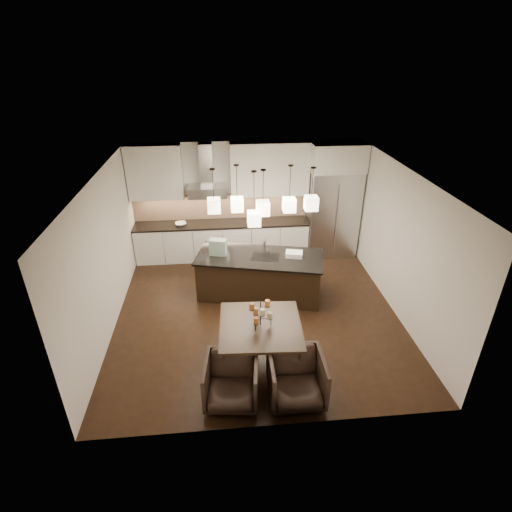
{
  "coord_description": "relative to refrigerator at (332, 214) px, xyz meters",
  "views": [
    {
      "loc": [
        -0.65,
        -6.56,
        4.76
      ],
      "look_at": [
        0.0,
        0.2,
        1.15
      ],
      "focal_mm": 28.0,
      "sensor_mm": 36.0,
      "label": 1
    }
  ],
  "objects": [
    {
      "name": "hood_chimney",
      "position": [
        -3.03,
        0.21,
        1.24
      ],
      "size": [
        0.3,
        0.28,
        0.96
      ],
      "primitive_type": "cube",
      "color": "#B7B7BA",
      "rests_on": "hood_canopy"
    },
    {
      "name": "pendant_e",
      "position": [
        -1.03,
        -1.96,
        1.04
      ],
      "size": [
        0.24,
        0.24,
        0.26
      ],
      "primitive_type": "cube",
      "color": "#FFF1C5",
      "rests_on": "ceiling"
    },
    {
      "name": "pendant_f",
      "position": [
        -2.13,
        -2.1,
        0.82
      ],
      "size": [
        0.24,
        0.24,
        0.26
      ],
      "primitive_type": "cube",
      "color": "#FFF1C5",
      "rests_on": "ceiling"
    },
    {
      "name": "candle_a",
      "position": [
        -2.04,
        -3.85,
        -0.11
      ],
      "size": [
        0.08,
        0.08,
        0.1
      ],
      "primitive_type": "cylinder",
      "rotation": [
        0.0,
        0.0,
        -0.06
      ],
      "color": "beige",
      "rests_on": "candelabra"
    },
    {
      "name": "wall_left",
      "position": [
        -4.86,
        -2.38,
        0.32
      ],
      "size": [
        0.02,
        5.5,
        2.8
      ],
      "primitive_type": "cube",
      "color": "silver",
      "rests_on": "ground"
    },
    {
      "name": "lower_cabinets",
      "position": [
        -2.73,
        0.05,
        -0.64
      ],
      "size": [
        4.21,
        0.62,
        0.88
      ],
      "primitive_type": "cube",
      "color": "silver",
      "rests_on": "floor"
    },
    {
      "name": "candle_b",
      "position": [
        -2.25,
        -3.72,
        -0.11
      ],
      "size": [
        0.08,
        0.08,
        0.1
      ],
      "primitive_type": "cylinder",
      "rotation": [
        0.0,
        0.0,
        -0.06
      ],
      "color": "#E38A49",
      "rests_on": "candelabra"
    },
    {
      "name": "pendant_d",
      "position": [
        -1.42,
        -1.78,
        0.95
      ],
      "size": [
        0.24,
        0.24,
        0.26
      ],
      "primitive_type": "cube",
      "color": "#FFF1C5",
      "rests_on": "ceiling"
    },
    {
      "name": "food_container",
      "position": [
        -1.28,
        -1.83,
        -0.11
      ],
      "size": [
        0.39,
        0.31,
        0.1
      ],
      "primitive_type": "cube",
      "rotation": [
        0.0,
        0.0,
        -0.23
      ],
      "color": "silver",
      "rests_on": "island_top"
    },
    {
      "name": "armchair_left",
      "position": [
        -2.7,
        -4.6,
        -0.71
      ],
      "size": [
        0.87,
        0.89,
        0.73
      ],
      "primitive_type": "imported",
      "rotation": [
        0.0,
        0.0,
        -0.11
      ],
      "color": "black",
      "rests_on": "floor"
    },
    {
      "name": "tote_bag",
      "position": [
        -2.83,
        -1.61,
        0.01
      ],
      "size": [
        0.37,
        0.25,
        0.34
      ],
      "primitive_type": "cube",
      "rotation": [
        0.0,
        0.0,
        -0.23
      ],
      "color": "#215A3B",
      "rests_on": "island_top"
    },
    {
      "name": "fridge_panel",
      "position": [
        0.0,
        0.0,
        1.4
      ],
      "size": [
        1.26,
        0.72,
        0.65
      ],
      "primitive_type": "cube",
      "color": "silver",
      "rests_on": "refrigerator"
    },
    {
      "name": "wall_back",
      "position": [
        -2.1,
        0.38,
        0.32
      ],
      "size": [
        5.5,
        0.02,
        2.8
      ],
      "primitive_type": "cube",
      "color": "silver",
      "rests_on": "ground"
    },
    {
      "name": "ceiling",
      "position": [
        -2.1,
        -2.38,
        1.73
      ],
      "size": [
        5.5,
        5.5,
        0.02
      ],
      "primitive_type": "cube",
      "color": "white",
      "rests_on": "wall_back"
    },
    {
      "name": "candle_f",
      "position": [
        -2.18,
        -3.98,
        0.06
      ],
      "size": [
        0.08,
        0.08,
        0.1
      ],
      "primitive_type": "cylinder",
      "rotation": [
        0.0,
        0.0,
        -0.06
      ],
      "color": "beige",
      "rests_on": "candelabra"
    },
    {
      "name": "dining_table",
      "position": [
        -2.19,
        -3.85,
        -0.68
      ],
      "size": [
        1.38,
        1.38,
        0.78
      ],
      "primitive_type": null,
      "rotation": [
        0.0,
        0.0,
        -0.06
      ],
      "color": "black",
      "rests_on": "floor"
    },
    {
      "name": "countertop",
      "position": [
        -2.73,
        0.05,
        -0.17
      ],
      "size": [
        4.21,
        0.66,
        0.04
      ],
      "primitive_type": "cube",
      "color": "black",
      "rests_on": "lower_cabinets"
    },
    {
      "name": "pendant_b",
      "position": [
        -2.42,
        -1.66,
        0.95
      ],
      "size": [
        0.24,
        0.24,
        0.26
      ],
      "primitive_type": "cube",
      "color": "#FFF1C5",
      "rests_on": "ceiling"
    },
    {
      "name": "armchair_right",
      "position": [
        -1.74,
        -4.66,
        -0.69
      ],
      "size": [
        0.82,
        0.84,
        0.76
      ],
      "primitive_type": "imported",
      "rotation": [
        0.0,
        0.0,
        -0.01
      ],
      "color": "black",
      "rests_on": "floor"
    },
    {
      "name": "candle_d",
      "position": [
        -2.07,
        -3.76,
        0.06
      ],
      "size": [
        0.08,
        0.08,
        0.1
      ],
      "primitive_type": "cylinder",
      "rotation": [
        0.0,
        0.0,
        -0.06
      ],
      "color": "#E38A49",
      "rests_on": "candelabra"
    },
    {
      "name": "island_body",
      "position": [
        -1.98,
        -1.76,
        -0.64
      ],
      "size": [
        2.66,
        1.55,
        0.88
      ],
      "primitive_type": "cube",
      "rotation": [
        0.0,
        0.0,
        -0.23
      ],
      "color": "black",
      "rests_on": "floor"
    },
    {
      "name": "hood_canopy",
      "position": [
        -3.03,
        0.1,
        0.65
      ],
      "size": [
        0.9,
        0.52,
        0.24
      ],
      "primitive_type": "cube",
      "color": "#B7B7BA",
      "rests_on": "wall_back"
    },
    {
      "name": "pendant_a",
      "position": [
        -2.86,
        -1.88,
        1.02
      ],
      "size": [
        0.24,
        0.24,
        0.26
      ],
      "primitive_type": "cube",
      "color": "#FFF1C5",
      "rests_on": "ceiling"
    },
    {
      "name": "backsplash",
      "position": [
        -2.73,
        0.35,
        0.16
      ],
      "size": [
        4.21,
        0.02,
        0.63
      ],
      "primitive_type": "cube",
      "color": "#CFA888",
      "rests_on": "countertop"
    },
    {
      "name": "fruit_bowl",
      "position": [
        -3.71,
        0.0,
        -0.12
      ],
      "size": [
        0.31,
        0.31,
        0.06
      ],
      "primitive_type": "imported",
      "rotation": [
        0.0,
        0.0,
        0.22
      ],
      "color": "silver",
      "rests_on": "countertop"
    },
    {
      "name": "floor",
      "position": [
        -2.1,
        -2.38,
        -1.08
      ],
      "size": [
        5.5,
        5.5,
        0.02
      ],
      "primitive_type": "cube",
      "color": "black",
      "rests_on": "ground"
    },
    {
      "name": "upper_cab_right",
      "position": [
        -1.55,
        0.19,
        1.1
      ],
      "size": [
        1.85,
        0.35,
        1.25
      ],
      "primitive_type": "cube",
      "color": "silver",
      "rests_on": "wall_back"
    },
    {
      "name": "candelabra",
      "position": [
        -2.19,
        -3.85,
        -0.06
      ],
      "size": [
        0.4,
        0.4,
        0.46
      ],
      "primitive_type": null,
      "rotation": [
        0.0,
        0.0,
        -0.06
      ],
      "color": "black",
      "rests_on": "dining_table"
    },
    {
      "name": "faucet",
      "position": [
        -1.86,
        -1.68,
        0.03
      ],
      "size": [
        0.15,
        0.26,
        0.38
      ],
      "primitive_type": null,
      "rotation": [
        0.0,
        0.0,
        -0.23
      ],
      "color": "silver",
      "rests_on": "island_top"
    },
    {
      "name": "refrigerator",
      "position": [
        0.0,
        0.0,
        0.0
      ],
      "size": [
        1.2,
        0.72,
        2.15
      ],
      "primitive_type": "cube",
      "color": "#B7B7BA",
      "rests_on": "floor"
    },
    {
      "name": "upper_cab_left",
      "position": [
        -4.2,
        0.19,
        1.1
      ],
      "size": [
        1.25,
        0.35,
        1.25
      ],
      "primitive_type": "cube",
      "color": "silver",
      "rests_on": "wall_back"
    },
    {
      "name": "pendant_c",
      "position": [
        -1.95,
        -2.02,
        0.99
      ],
      "size": [
        0.24,
        0.24,
        0.26
      ],
      "primitive_type": "cube",
      "color": "#FFF1C5",
      "rests_on": "ceiling"
    },
    {
      "name": "island_top",
      "position": [
        -1.98,
        -1.76,
        -0.18
      ],
      "size": [
        2.76,
        1.65,
        0.04
      ],
      "primitive_type": "cube",
      "rotation": [
        0.0,
        0.0,
        -0.23
      ],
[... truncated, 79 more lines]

